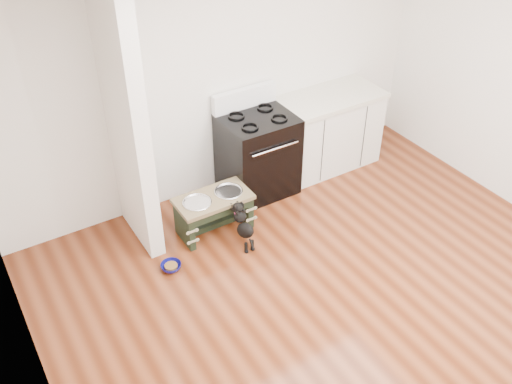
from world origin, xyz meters
name	(u,v)px	position (x,y,z in m)	size (l,w,h in m)	color
ground	(363,321)	(0.00, 0.00, 0.00)	(5.00, 5.00, 0.00)	#4E1F0D
room_shell	(389,166)	(0.00, 0.00, 1.62)	(5.00, 5.00, 5.00)	silver
partition_wall	(126,118)	(-1.18, 2.10, 1.35)	(0.15, 0.80, 2.70)	silver
oven_range	(258,153)	(0.25, 2.16, 0.48)	(0.76, 0.69, 1.14)	black
cabinet_run	(328,131)	(1.23, 2.18, 0.45)	(1.24, 0.64, 0.91)	silver
dog_feeder	(214,207)	(-0.51, 1.76, 0.30)	(0.76, 0.41, 0.44)	black
puppy	(243,225)	(-0.38, 1.41, 0.26)	(0.13, 0.39, 0.47)	black
floor_bowl	(171,266)	(-1.15, 1.47, 0.03)	(0.25, 0.25, 0.06)	#0F0E62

